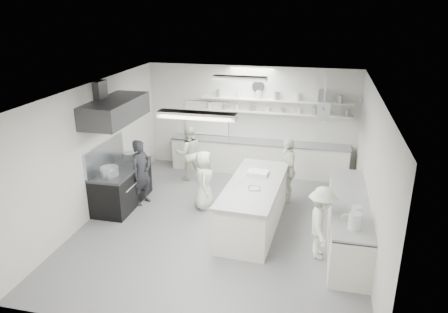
% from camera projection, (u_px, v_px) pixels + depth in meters
% --- Properties ---
extents(floor, '(6.00, 7.00, 0.02)m').
position_uv_depth(floor, '(223.00, 224.00, 9.50)').
color(floor, gray).
rests_on(floor, ground).
extents(ceiling, '(6.00, 7.00, 0.02)m').
position_uv_depth(ceiling, '(223.00, 90.00, 8.46)').
color(ceiling, silver).
rests_on(ceiling, wall_back).
extents(wall_back, '(6.00, 0.04, 3.00)m').
position_uv_depth(wall_back, '(251.00, 119.00, 12.18)').
color(wall_back, beige).
rests_on(wall_back, floor).
extents(wall_front, '(6.00, 0.04, 3.00)m').
position_uv_depth(wall_front, '(164.00, 249.00, 5.78)').
color(wall_front, beige).
rests_on(wall_front, floor).
extents(wall_left, '(0.04, 7.00, 3.00)m').
position_uv_depth(wall_left, '(94.00, 150.00, 9.62)').
color(wall_left, beige).
rests_on(wall_left, floor).
extents(wall_right, '(0.04, 7.00, 3.00)m').
position_uv_depth(wall_right, '(371.00, 173.00, 8.34)').
color(wall_right, beige).
rests_on(wall_right, floor).
extents(stove, '(0.80, 1.80, 0.90)m').
position_uv_depth(stove, '(122.00, 187.00, 10.26)').
color(stove, black).
rests_on(stove, floor).
extents(exhaust_hood, '(0.85, 2.00, 0.50)m').
position_uv_depth(exhaust_hood, '(115.00, 110.00, 9.61)').
color(exhaust_hood, '#373739').
rests_on(exhaust_hood, wall_left).
extents(back_counter, '(5.00, 0.60, 0.92)m').
position_uv_depth(back_counter, '(258.00, 157.00, 12.20)').
color(back_counter, silver).
rests_on(back_counter, floor).
extents(shelf_lower, '(4.20, 0.26, 0.04)m').
position_uv_depth(shelf_lower, '(275.00, 113.00, 11.83)').
color(shelf_lower, silver).
rests_on(shelf_lower, wall_back).
extents(shelf_upper, '(4.20, 0.26, 0.04)m').
position_uv_depth(shelf_upper, '(275.00, 100.00, 11.71)').
color(shelf_upper, silver).
rests_on(shelf_upper, wall_back).
extents(pass_through_window, '(1.30, 0.04, 1.00)m').
position_uv_depth(pass_through_window, '(207.00, 118.00, 12.46)').
color(pass_through_window, black).
rests_on(pass_through_window, wall_back).
extents(wall_clock, '(0.32, 0.05, 0.32)m').
position_uv_depth(wall_clock, '(258.00, 86.00, 11.78)').
color(wall_clock, white).
rests_on(wall_clock, wall_back).
extents(right_counter, '(0.74, 3.30, 0.94)m').
position_uv_depth(right_counter, '(348.00, 222.00, 8.59)').
color(right_counter, silver).
rests_on(right_counter, floor).
extents(pot_rack, '(0.30, 1.60, 0.40)m').
position_uv_depth(pot_rack, '(324.00, 103.00, 10.48)').
color(pot_rack, '#A8AEB5').
rests_on(pot_rack, ceiling).
extents(light_fixture_front, '(1.30, 0.25, 0.10)m').
position_uv_depth(light_fixture_front, '(197.00, 115.00, 6.84)').
color(light_fixture_front, silver).
rests_on(light_fixture_front, ceiling).
extents(light_fixture_rear, '(1.30, 0.25, 0.10)m').
position_uv_depth(light_fixture_rear, '(240.00, 78.00, 10.14)').
color(light_fixture_rear, silver).
rests_on(light_fixture_rear, ceiling).
extents(prep_island, '(1.15, 2.76, 1.00)m').
position_uv_depth(prep_island, '(254.00, 206.00, 9.19)').
color(prep_island, silver).
rests_on(prep_island, floor).
extents(stove_pot, '(0.39, 0.39, 0.25)m').
position_uv_depth(stove_pot, '(110.00, 172.00, 9.61)').
color(stove_pot, '#A8AEB5').
rests_on(stove_pot, stove).
extents(cook_stove, '(0.56, 0.68, 1.61)m').
position_uv_depth(cook_stove, '(141.00, 172.00, 10.20)').
color(cook_stove, black).
rests_on(cook_stove, floor).
extents(cook_back, '(0.93, 0.88, 1.52)m').
position_uv_depth(cook_back, '(188.00, 153.00, 11.66)').
color(cook_back, white).
rests_on(cook_back, floor).
extents(cook_island_left, '(0.61, 0.79, 1.42)m').
position_uv_depth(cook_island_left, '(204.00, 180.00, 10.01)').
color(cook_island_left, white).
rests_on(cook_island_left, floor).
extents(cook_island_right, '(0.63, 1.01, 1.61)m').
position_uv_depth(cook_island_right, '(287.00, 170.00, 10.35)').
color(cook_island_right, white).
rests_on(cook_island_right, floor).
extents(cook_right, '(0.60, 0.97, 1.45)m').
position_uv_depth(cook_right, '(321.00, 223.00, 8.03)').
color(cook_right, white).
rests_on(cook_right, floor).
extents(bowl_island_a, '(0.34, 0.34, 0.07)m').
position_uv_depth(bowl_island_a, '(254.00, 189.00, 8.74)').
color(bowl_island_a, '#A8AEB5').
rests_on(bowl_island_a, prep_island).
extents(bowl_island_b, '(0.23, 0.23, 0.05)m').
position_uv_depth(bowl_island_b, '(256.00, 174.00, 9.52)').
color(bowl_island_b, silver).
rests_on(bowl_island_b, prep_island).
extents(bowl_right, '(0.33, 0.33, 0.06)m').
position_uv_depth(bowl_right, '(348.00, 219.00, 7.68)').
color(bowl_right, silver).
rests_on(bowl_right, right_counter).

